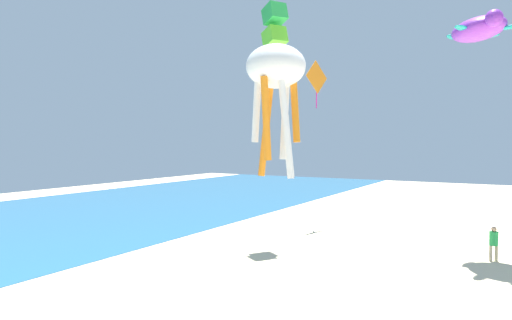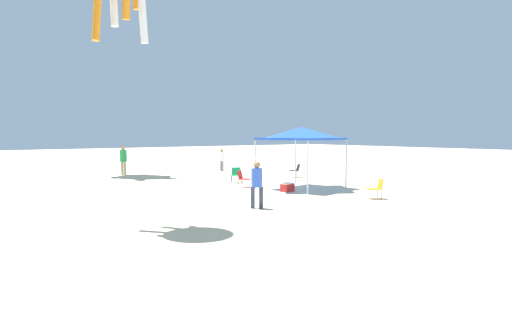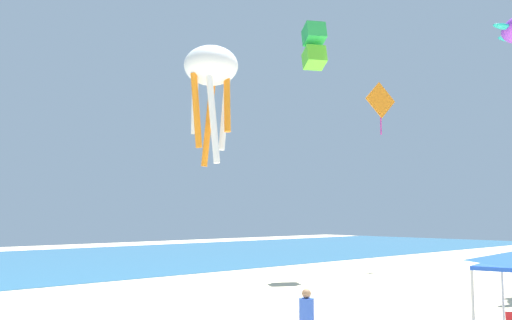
{
  "view_description": "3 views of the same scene",
  "coord_description": "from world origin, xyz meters",
  "px_view_note": "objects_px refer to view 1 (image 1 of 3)",
  "views": [
    {
      "loc": [
        -18.0,
        3.31,
        6.45
      ],
      "look_at": [
        1.62,
        14.78,
        5.58
      ],
      "focal_mm": 31.74,
      "sensor_mm": 36.0,
      "label": 1
    },
    {
      "loc": [
        -18.48,
        14.73,
        2.7
      ],
      "look_at": [
        -1.88,
        2.35,
        1.44
      ],
      "focal_mm": 31.38,
      "sensor_mm": 36.0,
      "label": 2
    },
    {
      "loc": [
        -17.14,
        -5.06,
        3.7
      ],
      "look_at": [
        1.62,
        15.24,
        6.37
      ],
      "focal_mm": 39.13,
      "sensor_mm": 36.0,
      "label": 3
    }
  ],
  "objects_px": {
    "kite_box_green": "(275,26)",
    "kite_diamond_orange": "(317,79)",
    "person_by_tent": "(494,241)",
    "kite_octopus_white": "(276,74)",
    "kite_turtle_purple": "(479,29)"
  },
  "relations": [
    {
      "from": "kite_box_green",
      "to": "kite_turtle_purple",
      "type": "distance_m",
      "value": 12.31
    },
    {
      "from": "person_by_tent",
      "to": "kite_turtle_purple",
      "type": "relative_size",
      "value": 0.41
    },
    {
      "from": "kite_box_green",
      "to": "kite_diamond_orange",
      "type": "distance_m",
      "value": 7.3
    },
    {
      "from": "kite_box_green",
      "to": "kite_turtle_purple",
      "type": "height_order",
      "value": "kite_box_green"
    },
    {
      "from": "kite_diamond_orange",
      "to": "kite_turtle_purple",
      "type": "bearing_deg",
      "value": -88.69
    },
    {
      "from": "kite_octopus_white",
      "to": "person_by_tent",
      "type": "bearing_deg",
      "value": -139.25
    },
    {
      "from": "person_by_tent",
      "to": "kite_diamond_orange",
      "type": "height_order",
      "value": "kite_diamond_orange"
    },
    {
      "from": "kite_turtle_purple",
      "to": "kite_octopus_white",
      "type": "bearing_deg",
      "value": -40.72
    },
    {
      "from": "kite_turtle_purple",
      "to": "kite_diamond_orange",
      "type": "xyz_separation_m",
      "value": [
        3.98,
        11.79,
        -1.56
      ]
    },
    {
      "from": "kite_diamond_orange",
      "to": "kite_octopus_white",
      "type": "bearing_deg",
      "value": -140.64
    },
    {
      "from": "person_by_tent",
      "to": "kite_turtle_purple",
      "type": "xyz_separation_m",
      "value": [
        1.81,
        1.04,
        11.95
      ]
    },
    {
      "from": "kite_box_green",
      "to": "kite_diamond_orange",
      "type": "relative_size",
      "value": 0.78
    },
    {
      "from": "kite_box_green",
      "to": "kite_diamond_orange",
      "type": "height_order",
      "value": "kite_box_green"
    },
    {
      "from": "person_by_tent",
      "to": "kite_octopus_white",
      "type": "height_order",
      "value": "kite_octopus_white"
    },
    {
      "from": "kite_box_green",
      "to": "person_by_tent",
      "type": "bearing_deg",
      "value": -55.2
    }
  ]
}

